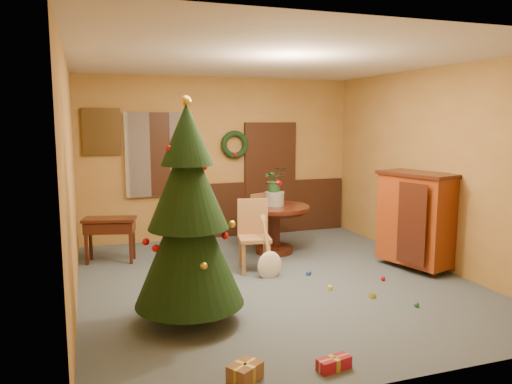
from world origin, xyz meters
name	(u,v)px	position (x,y,z in m)	size (l,w,h in m)	color
room_envelope	(232,177)	(0.21, 2.70, 1.12)	(5.50, 5.50, 5.50)	#394A53
dining_table	(274,220)	(0.52, 1.35, 0.54)	(1.13, 1.13, 0.78)	black
urn	(275,199)	(0.52, 1.35, 0.89)	(0.31, 0.31, 0.23)	slate
centerpiece_plant	(275,179)	(0.52, 1.35, 1.20)	(0.36, 0.31, 0.40)	#1E4C23
chair_near	(254,232)	(-0.09, 0.61, 0.55)	(0.52, 0.52, 1.02)	brown
chair_far	(256,217)	(0.42, 2.01, 0.48)	(0.51, 0.51, 0.90)	brown
guitar	(270,248)	(0.00, 0.18, 0.41)	(0.35, 0.17, 0.83)	beige
plant_stand	(186,216)	(-0.74, 2.35, 0.51)	(0.32, 0.32, 0.81)	black
stand_plant	(185,188)	(-0.74, 2.35, 1.00)	(0.20, 0.16, 0.37)	#19471E
christmas_tree	(188,218)	(-1.34, -0.97, 1.13)	(1.16, 1.16, 2.39)	#382111
writing_desk	(110,229)	(-2.03, 1.68, 0.51)	(0.84, 0.56, 0.68)	black
sideboard	(416,217)	(2.15, -0.11, 0.75)	(0.85, 1.21, 1.41)	#4F1E09
gift_a	(245,372)	(-1.16, -2.32, 0.07)	(0.33, 0.31, 0.15)	brown
gift_b	(209,308)	(-1.12, -0.91, 0.10)	(0.29, 0.29, 0.21)	maroon
gift_c	(208,295)	(-1.02, -0.42, 0.07)	(0.33, 0.33, 0.15)	brown
gift_d	(334,364)	(-0.37, -2.40, 0.05)	(0.32, 0.18, 0.11)	maroon
toy_a	(309,273)	(0.54, 0.09, 0.03)	(0.08, 0.05, 0.05)	#2743AA
toy_b	(417,304)	(1.22, -1.41, 0.03)	(0.06, 0.06, 0.06)	#227F3B
toy_c	(330,288)	(0.55, -0.55, 0.03)	(0.08, 0.05, 0.05)	yellow
toy_d	(383,279)	(1.39, -0.46, 0.03)	(0.06, 0.06, 0.06)	red
toy_e	(373,296)	(0.90, -0.98, 0.03)	(0.08, 0.05, 0.05)	gold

